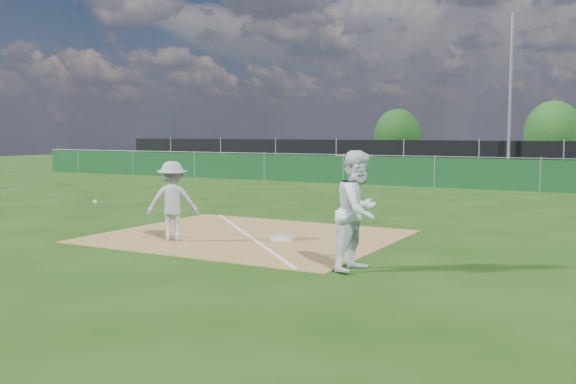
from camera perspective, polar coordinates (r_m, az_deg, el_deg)
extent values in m
plane|color=#1B400D|center=(21.79, 9.24, -0.58)|extent=(90.00, 90.00, 0.00)
cube|color=olive|center=(13.71, -3.53, -3.94)|extent=(6.00, 5.00, 0.02)
cube|color=white|center=(13.71, -3.53, -3.88)|extent=(5.01, 5.01, 0.01)
cube|color=#0F3919|center=(26.49, 12.90, 1.69)|extent=(44.00, 0.05, 1.20)
ellipsoid|color=olive|center=(31.46, 5.88, 2.32)|extent=(3.38, 2.60, 1.17)
cube|color=black|center=(34.23, 16.61, 2.90)|extent=(46.00, 0.04, 1.80)
cube|color=black|center=(39.17, 18.13, 1.82)|extent=(46.00, 9.00, 0.01)
cylinder|color=slate|center=(33.67, 19.16, 8.07)|extent=(0.16, 0.16, 8.00)
cube|color=white|center=(13.24, -0.48, -4.04)|extent=(0.48, 0.48, 0.09)
imported|color=#BABABD|center=(13.16, -10.22, -0.81)|extent=(1.20, 1.06, 1.62)
sphere|color=white|center=(14.29, -16.79, -0.82)|extent=(0.08, 0.08, 0.08)
imported|color=white|center=(10.30, 6.27, -1.68)|extent=(0.84, 1.02, 1.93)
imported|color=#93969A|center=(40.33, 8.38, 3.20)|extent=(4.77, 3.24, 1.51)
imported|color=black|center=(38.16, 17.03, 2.98)|extent=(5.08, 2.53, 1.60)
imported|color=black|center=(37.84, 22.83, 2.61)|extent=(5.04, 2.90, 1.37)
cylinder|color=#382316|center=(45.46, 9.67, 3.14)|extent=(0.24, 0.24, 1.08)
ellipsoid|color=#143F12|center=(45.43, 9.70, 4.96)|extent=(3.25, 3.25, 3.74)
cylinder|color=#382316|center=(44.11, 22.42, 2.81)|extent=(0.24, 0.24, 1.19)
ellipsoid|color=#194914|center=(44.08, 22.50, 4.87)|extent=(3.56, 3.56, 4.10)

